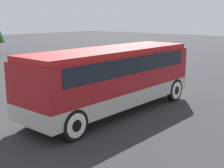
# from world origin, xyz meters

# --- Properties ---
(ground_plane) EXTENTS (120.00, 120.00, 0.00)m
(ground_plane) POSITION_xyz_m (0.00, 0.00, 0.00)
(ground_plane) COLOR #2D2D30
(tour_bus) EXTENTS (9.11, 2.69, 2.94)m
(tour_bus) POSITION_xyz_m (0.10, -0.00, 1.78)
(tour_bus) COLOR #B7B2A8
(tour_bus) RESTS_ON ground_plane
(parked_car_near) EXTENTS (4.79, 1.86, 1.44)m
(parked_car_near) POSITION_xyz_m (4.75, 5.78, 0.71)
(parked_car_near) COLOR silver
(parked_car_near) RESTS_ON ground_plane
(parked_car_mid) EXTENTS (4.69, 1.91, 1.36)m
(parked_car_mid) POSITION_xyz_m (4.04, 7.95, 0.68)
(parked_car_mid) COLOR #BCBCC1
(parked_car_mid) RESTS_ON ground_plane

